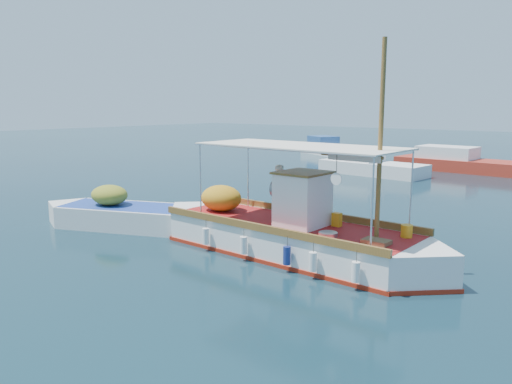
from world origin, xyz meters
The scene contains 6 objects.
ground centered at (0.00, 0.00, 0.00)m, with size 160.00×160.00×0.00m, color black.
fishing_caique centered at (-0.33, 0.71, 0.54)m, with size 10.11×2.95×6.17m.
dinghy centered at (-6.53, -0.27, 0.36)m, with size 6.50×3.83×1.72m.
bg_boat_nw centered at (-6.29, 18.04, 0.49)m, with size 6.92×3.00×1.80m.
bg_boat_n centered at (-2.18, 23.36, 0.49)m, with size 9.29×3.30×1.80m.
bg_boat_far_w centered at (-15.21, 27.59, 0.49)m, with size 6.65×5.08×1.80m.
Camera 1 is at (8.04, -10.98, 4.33)m, focal length 35.00 mm.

